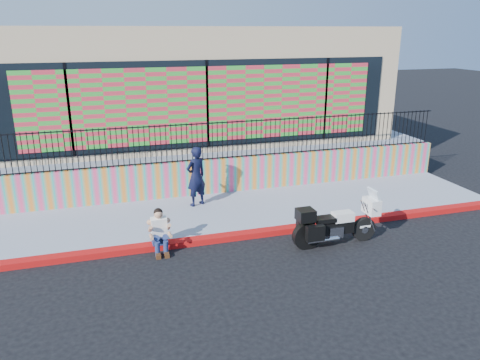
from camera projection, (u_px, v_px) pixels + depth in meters
name	position (u px, v px, depth m)	size (l,w,h in m)	color
ground	(245.00, 237.00, 12.14)	(90.00, 90.00, 0.00)	black
red_curb	(245.00, 235.00, 12.12)	(16.00, 0.30, 0.15)	#BA0D0D
sidewalk	(228.00, 212.00, 13.62)	(16.00, 3.00, 0.15)	#868CA1
mural_wall	(215.00, 176.00, 14.89)	(16.00, 0.20, 1.10)	#FF4378
metal_fence	(214.00, 141.00, 14.54)	(15.80, 0.04, 1.20)	black
elevated_platform	(186.00, 143.00, 19.56)	(16.00, 10.00, 1.25)	#868CA1
storefront_building	(184.00, 80.00, 18.56)	(14.00, 8.06, 4.00)	#CAAE87
police_motorcycle	(335.00, 223.00, 11.58)	(2.21, 0.73, 1.38)	black
police_officer	(196.00, 176.00, 13.71)	(0.65, 0.43, 1.79)	black
seated_man	(160.00, 235.00, 11.20)	(0.54, 0.71, 1.06)	navy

